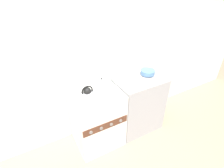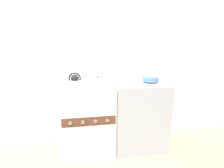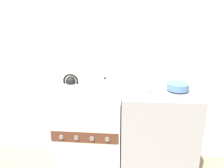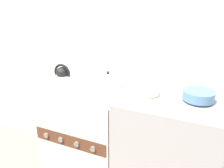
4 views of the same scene
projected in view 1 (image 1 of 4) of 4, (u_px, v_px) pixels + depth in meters
name	position (u px, v px, depth m)	size (l,w,h in m)	color
ground_plane	(107.00, 153.00, 2.61)	(12.00, 12.00, 0.00)	gray
wall_back	(84.00, 61.00, 2.43)	(7.00, 0.06, 2.50)	silver
stove	(97.00, 119.00, 2.58)	(0.68, 0.59, 0.91)	silver
counter	(137.00, 104.00, 2.86)	(0.74, 0.55, 0.95)	#99999E
kettle	(88.00, 95.00, 2.16)	(0.22, 0.18, 0.23)	silver
cooking_pot	(102.00, 83.00, 2.47)	(0.25, 0.25, 0.14)	silver
enamel_bowl	(148.00, 72.00, 2.69)	(0.22, 0.22, 0.08)	#4C729E
small_ceramic_bowl	(131.00, 80.00, 2.55)	(0.12, 0.12, 0.04)	beige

